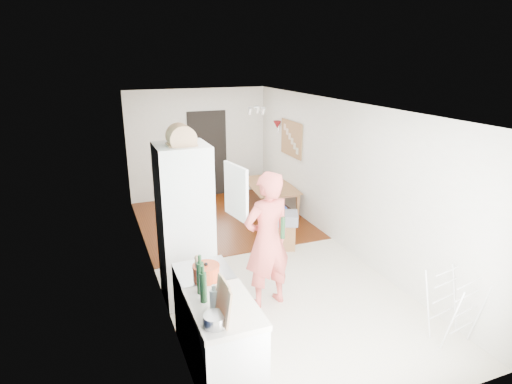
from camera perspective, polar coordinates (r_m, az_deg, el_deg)
room_shell at (r=6.69m, az=-0.30°, el=0.86°), size 3.20×7.00×2.50m
floor at (r=7.16m, az=-0.29°, el=-8.76°), size 3.20×7.00×0.01m
wood_floor_overlay at (r=8.76m, az=-4.68°, el=-3.65°), size 3.20×3.30×0.01m
sage_wall_panel at (r=4.25m, az=-10.59°, el=-1.03°), size 0.02×3.00×1.30m
tile_splashback at (r=4.05m, az=-8.38°, el=-12.82°), size 0.02×1.90×0.50m
doorway_recess at (r=10.02m, az=-6.46°, el=5.01°), size 0.90×0.04×2.00m
base_cabinet at (r=4.52m, az=-4.20°, el=-20.11°), size 0.60×0.90×0.86m
worktop at (r=4.25m, az=-4.35°, el=-15.21°), size 0.62×0.92×0.06m
range_cooker at (r=5.10m, az=-6.83°, el=-15.10°), size 0.60×0.60×0.88m
cooker_top at (r=4.87m, az=-7.03°, el=-10.55°), size 0.60×0.60×0.04m
fridge_housing at (r=5.70m, az=-9.42°, el=-4.33°), size 0.66×0.66×2.15m
fridge_door at (r=5.42m, az=-2.68°, el=0.04°), size 0.14×0.56×0.70m
fridge_interior at (r=5.61m, az=-6.58°, el=0.57°), size 0.02×0.52×0.66m
pinboard at (r=8.93m, az=4.78°, el=7.10°), size 0.03×0.90×0.70m
pinboard_frame at (r=8.93m, az=4.70°, el=7.09°), size 0.00×0.94×0.74m
wall_sconce at (r=9.46m, az=2.84°, el=8.97°), size 0.18×0.18×0.16m
person at (r=5.48m, az=1.52°, el=-4.89°), size 0.87×0.65×2.18m
dining_table at (r=9.24m, az=2.05°, el=-0.89°), size 0.89×1.43×0.48m
dining_chair at (r=8.24m, az=2.56°, el=-1.85°), size 0.39×0.39×0.86m
stool at (r=7.43m, az=3.74°, el=-5.76°), size 0.46×0.46×0.47m
grey_drape at (r=7.29m, az=3.97°, el=-3.49°), size 0.53×0.53×0.18m
drying_rack at (r=5.60m, az=24.82°, el=-13.85°), size 0.49×0.46×0.84m
bread_bin at (r=5.32m, az=-9.95°, el=7.14°), size 0.38×0.37×0.18m
red_casserole at (r=4.64m, az=-6.66°, el=-10.61°), size 0.35×0.35×0.17m
steel_pan at (r=3.95m, az=-5.44°, el=-16.65°), size 0.25×0.25×0.11m
held_bottle at (r=5.33m, az=3.58°, el=-4.79°), size 0.06×0.06×0.28m
bottle_a at (r=4.37m, az=-7.41°, el=-11.31°), size 0.08×0.08×0.33m
bottle_b at (r=4.23m, az=-7.03°, el=-12.52°), size 0.09×0.09×0.31m
bottle_c at (r=4.13m, az=-5.60°, el=-14.13°), size 0.09×0.09×0.21m
pepper_mill_front at (r=4.60m, az=-7.67°, el=-10.51°), size 0.08×0.08×0.23m
pepper_mill_back at (r=4.59m, az=-7.72°, el=-10.45°), size 0.07×0.07×0.24m
chopping_boards at (r=3.92m, az=-4.41°, el=-14.37°), size 0.09×0.29×0.39m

